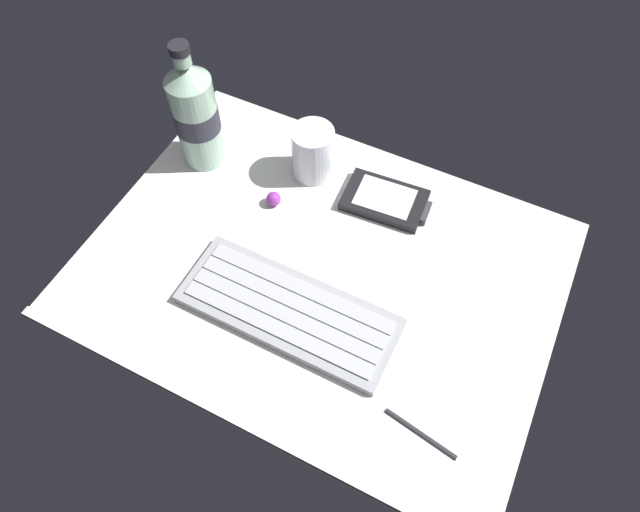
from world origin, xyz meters
TOP-DOWN VIEW (x-y plane):
  - ground_plane at (0.00, -0.23)cm, footprint 64.00×48.00cm
  - keyboard at (-0.55, -8.07)cm, footprint 29.08×11.20cm
  - handheld_device at (3.72, 14.40)cm, footprint 13.18×8.45cm
  - juice_cup at (-8.73, 15.21)cm, footprint 6.40×6.40cm
  - water_bottle at (-25.35, 10.40)cm, footprint 6.73×6.73cm
  - trackball_mouse at (-11.14, 6.95)cm, footprint 2.20×2.20cm
  - stylus_pen at (20.71, -15.19)cm, footprint 9.49×2.23cm

SIDE VIEW (x-z plane):
  - ground_plane at x=0.00cm, z-range -2.39..0.41cm
  - stylus_pen at x=20.71cm, z-range 0.00..0.70cm
  - handheld_device at x=3.72cm, z-range -0.02..1.48cm
  - keyboard at x=-0.55cm, z-range -0.04..1.66cm
  - trackball_mouse at x=-11.14cm, z-range 0.00..2.20cm
  - juice_cup at x=-8.73cm, z-range -0.34..8.16cm
  - water_bottle at x=-25.35cm, z-range -1.39..19.41cm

